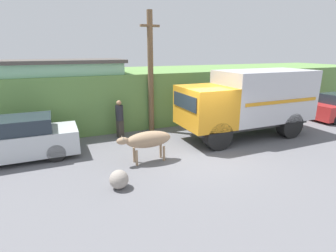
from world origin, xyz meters
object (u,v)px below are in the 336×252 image
Objects in this scene: utility_pole at (151,72)px; roadside_rock at (119,179)px; parked_suv at (15,140)px; cargo_truck at (250,100)px; pedestrian_on_hill at (120,117)px; brown_cow at (148,140)px.

roadside_rock is at bearing -119.27° from utility_pole.
cargo_truck is at bearing -6.68° from parked_suv.
pedestrian_on_hill is at bearing 155.50° from cargo_truck.
roadside_rock is (-1.42, -1.49, -0.56)m from brown_cow.
utility_pole is at bearing 142.89° from cargo_truck.
pedestrian_on_hill is at bearing -166.39° from utility_pole.
cargo_truck is 9.83m from parked_suv.
parked_suv is 7.78× the size of roadside_rock.
roadside_rock is at bearing -50.17° from parked_suv.
brown_cow is at bearing -25.40° from parked_suv.
brown_cow is 4.44m from utility_pole.
cargo_truck reaches higher than roadside_rock.
cargo_truck reaches higher than pedestrian_on_hill.
parked_suv is at bearing 170.90° from cargo_truck.
brown_cow is (-5.31, -0.95, -0.88)m from cargo_truck.
parked_suv is at bearing -11.15° from pedestrian_on_hill.
pedestrian_on_hill is at bearing 93.97° from brown_cow.
cargo_truck is at bearing 19.92° from roadside_rock.
cargo_truck is at bearing 131.64° from pedestrian_on_hill.
cargo_truck is at bearing 9.53° from brown_cow.
roadside_rock is (-6.73, -2.44, -1.44)m from cargo_truck.
brown_cow is 0.46× the size of parked_suv.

